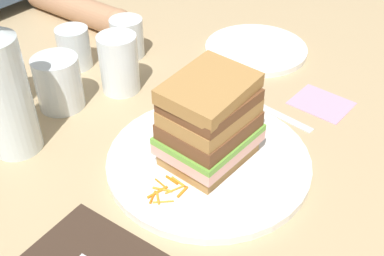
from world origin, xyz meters
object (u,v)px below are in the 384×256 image
at_px(main_plate, 208,161).
at_px(empty_tumbler_1, 74,48).
at_px(juice_glass, 119,67).
at_px(napkin_pink, 321,103).
at_px(side_plate, 256,49).
at_px(empty_tumbler_3, 59,83).
at_px(sandwich, 209,123).
at_px(empty_tumbler_0, 7,81).
at_px(water_bottle, 2,88).
at_px(knife, 264,108).
at_px(empty_tumbler_2, 127,38).

relative_size(main_plate, empty_tumbler_1, 3.80).
distance_m(juice_glass, napkin_pink, 0.36).
distance_m(main_plate, side_plate, 0.36).
bearing_deg(empty_tumbler_3, side_plate, -25.04).
bearing_deg(sandwich, empty_tumbler_0, 100.57).
distance_m(sandwich, empty_tumbler_1, 0.38).
xyz_separation_m(empty_tumbler_1, side_plate, (0.26, -0.25, -0.03)).
relative_size(juice_glass, side_plate, 0.51).
distance_m(empty_tumbler_3, napkin_pink, 0.45).
distance_m(water_bottle, empty_tumbler_1, 0.26).
relative_size(empty_tumbler_0, side_plate, 0.37).
bearing_deg(napkin_pink, knife, 134.56).
distance_m(juice_glass, empty_tumbler_3, 0.11).
bearing_deg(knife, main_plate, -178.66).
height_order(juice_glass, side_plate, juice_glass).
relative_size(juice_glass, water_bottle, 0.44).
bearing_deg(main_plate, empty_tumbler_0, 100.58).
height_order(juice_glass, empty_tumbler_1, juice_glass).
height_order(water_bottle, empty_tumbler_3, water_bottle).
height_order(main_plate, napkin_pink, main_plate).
bearing_deg(juice_glass, water_bottle, 176.10).
height_order(sandwich, juice_glass, sandwich).
bearing_deg(empty_tumbler_1, sandwich, -102.14).
relative_size(juice_glass, empty_tumbler_1, 1.34).
bearing_deg(knife, empty_tumbler_2, 90.26).
height_order(sandwich, knife, sandwich).
height_order(sandwich, side_plate, sandwich).
distance_m(empty_tumbler_2, napkin_pink, 0.39).
xyz_separation_m(empty_tumbler_1, napkin_pink, (0.16, -0.44, -0.04)).
height_order(empty_tumbler_0, empty_tumbler_3, empty_tumbler_3).
bearing_deg(main_plate, empty_tumbler_2, 61.66).
bearing_deg(juice_glass, empty_tumbler_2, 37.00).
xyz_separation_m(empty_tumbler_0, napkin_pink, (0.31, -0.44, -0.04)).
bearing_deg(empty_tumbler_2, napkin_pink, -79.33).
distance_m(sandwich, empty_tumbler_3, 0.29).
relative_size(knife, side_plate, 0.97).
height_order(empty_tumbler_2, side_plate, empty_tumbler_2).
xyz_separation_m(juice_glass, water_bottle, (-0.21, 0.01, 0.06)).
bearing_deg(empty_tumbler_3, main_plate, -84.63).
relative_size(sandwich, side_plate, 0.66).
relative_size(empty_tumbler_0, empty_tumbler_2, 1.00).
relative_size(side_plate, napkin_pink, 2.16).
relative_size(empty_tumbler_0, empty_tumbler_1, 0.99).
xyz_separation_m(sandwich, napkin_pink, (0.24, -0.07, -0.08)).
bearing_deg(side_plate, knife, -145.21).
height_order(sandwich, napkin_pink, sandwich).
bearing_deg(juice_glass, napkin_pink, -60.90).
bearing_deg(empty_tumbler_3, juice_glass, -24.93).
relative_size(knife, water_bottle, 0.84).
bearing_deg(side_plate, empty_tumbler_0, 148.00).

